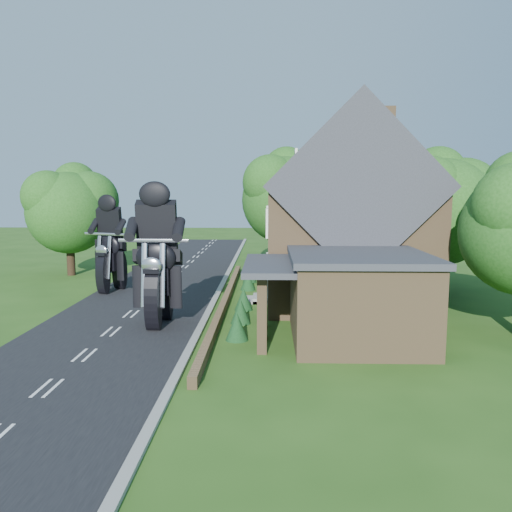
{
  "coord_description": "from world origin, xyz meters",
  "views": [
    {
      "loc": [
        6.55,
        -19.95,
        5.79
      ],
      "look_at": [
        5.94,
        3.11,
        2.8
      ],
      "focal_mm": 35.0,
      "sensor_mm": 36.0,
      "label": 1
    }
  ],
  "objects_px": {
    "house": "(345,220)",
    "motorcycle_follow": "(112,278)",
    "motorcycle_lead": "(159,304)",
    "garden_wall": "(225,301)",
    "annex": "(354,295)"
  },
  "relations": [
    {
      "from": "house",
      "to": "motorcycle_follow",
      "type": "height_order",
      "value": "house"
    },
    {
      "from": "house",
      "to": "motorcycle_lead",
      "type": "bearing_deg",
      "value": -150.56
    },
    {
      "from": "garden_wall",
      "to": "motorcycle_follow",
      "type": "height_order",
      "value": "motorcycle_follow"
    },
    {
      "from": "motorcycle_follow",
      "to": "garden_wall",
      "type": "bearing_deg",
      "value": 173.0
    },
    {
      "from": "garden_wall",
      "to": "motorcycle_lead",
      "type": "bearing_deg",
      "value": -122.82
    },
    {
      "from": "garden_wall",
      "to": "motorcycle_follow",
      "type": "distance_m",
      "value": 7.65
    },
    {
      "from": "garden_wall",
      "to": "motorcycle_lead",
      "type": "xyz_separation_m",
      "value": [
        -2.53,
        -3.92,
        0.73
      ]
    },
    {
      "from": "annex",
      "to": "motorcycle_follow",
      "type": "height_order",
      "value": "annex"
    },
    {
      "from": "house",
      "to": "motorcycle_follow",
      "type": "distance_m",
      "value": 13.72
    },
    {
      "from": "house",
      "to": "annex",
      "type": "xyz_separation_m",
      "value": [
        -0.62,
        -6.8,
        -2.58
      ]
    },
    {
      "from": "annex",
      "to": "motorcycle_lead",
      "type": "distance_m",
      "value": 8.36
    },
    {
      "from": "house",
      "to": "motorcycle_lead",
      "type": "xyz_separation_m",
      "value": [
        -8.72,
        -4.92,
        -3.41
      ]
    },
    {
      "from": "annex",
      "to": "motorcycle_follow",
      "type": "distance_m",
      "value": 15.44
    },
    {
      "from": "house",
      "to": "annex",
      "type": "bearing_deg",
      "value": -95.24
    },
    {
      "from": "house",
      "to": "motorcycle_follow",
      "type": "bearing_deg",
      "value": 170.03
    }
  ]
}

